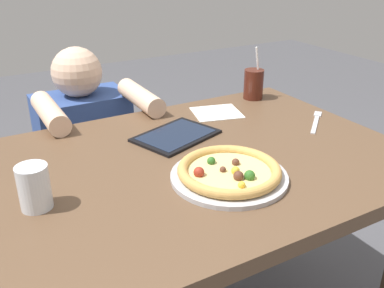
{
  "coord_description": "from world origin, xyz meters",
  "views": [
    {
      "loc": [
        -0.49,
        -0.91,
        1.28
      ],
      "look_at": [
        0.04,
        0.03,
        0.78
      ],
      "focal_mm": 40.23,
      "sensor_mm": 36.0,
      "label": 1
    }
  ],
  "objects_px": {
    "fork": "(316,121)",
    "tablet": "(176,136)",
    "water_cup_clear": "(34,186)",
    "diner_seated": "(88,168)",
    "pizza_near": "(229,173)",
    "drink_cup_colored": "(254,84)"
  },
  "relations": [
    {
      "from": "water_cup_clear",
      "to": "fork",
      "type": "bearing_deg",
      "value": 4.68
    },
    {
      "from": "drink_cup_colored",
      "to": "diner_seated",
      "type": "xyz_separation_m",
      "value": [
        -0.57,
        0.35,
        -0.37
      ]
    },
    {
      "from": "pizza_near",
      "to": "drink_cup_colored",
      "type": "relative_size",
      "value": 1.5
    },
    {
      "from": "drink_cup_colored",
      "to": "fork",
      "type": "height_order",
      "value": "drink_cup_colored"
    },
    {
      "from": "water_cup_clear",
      "to": "diner_seated",
      "type": "distance_m",
      "value": 0.86
    },
    {
      "from": "pizza_near",
      "to": "drink_cup_colored",
      "type": "height_order",
      "value": "drink_cup_colored"
    },
    {
      "from": "drink_cup_colored",
      "to": "tablet",
      "type": "relative_size",
      "value": 0.69
    },
    {
      "from": "drink_cup_colored",
      "to": "pizza_near",
      "type": "bearing_deg",
      "value": -132.13
    },
    {
      "from": "water_cup_clear",
      "to": "diner_seated",
      "type": "xyz_separation_m",
      "value": [
        0.3,
        0.72,
        -0.37
      ]
    },
    {
      "from": "pizza_near",
      "to": "fork",
      "type": "height_order",
      "value": "pizza_near"
    },
    {
      "from": "tablet",
      "to": "water_cup_clear",
      "type": "bearing_deg",
      "value": -156.94
    },
    {
      "from": "pizza_near",
      "to": "diner_seated",
      "type": "height_order",
      "value": "diner_seated"
    },
    {
      "from": "pizza_near",
      "to": "tablet",
      "type": "height_order",
      "value": "pizza_near"
    },
    {
      "from": "fork",
      "to": "diner_seated",
      "type": "height_order",
      "value": "diner_seated"
    },
    {
      "from": "water_cup_clear",
      "to": "diner_seated",
      "type": "bearing_deg",
      "value": 67.0
    },
    {
      "from": "tablet",
      "to": "diner_seated",
      "type": "distance_m",
      "value": 0.63
    },
    {
      "from": "water_cup_clear",
      "to": "tablet",
      "type": "xyz_separation_m",
      "value": [
        0.45,
        0.19,
        -0.05
      ]
    },
    {
      "from": "pizza_near",
      "to": "tablet",
      "type": "relative_size",
      "value": 1.04
    },
    {
      "from": "fork",
      "to": "pizza_near",
      "type": "bearing_deg",
      "value": -159.11
    },
    {
      "from": "drink_cup_colored",
      "to": "tablet",
      "type": "bearing_deg",
      "value": -157.06
    },
    {
      "from": "tablet",
      "to": "diner_seated",
      "type": "relative_size",
      "value": 0.3
    },
    {
      "from": "fork",
      "to": "tablet",
      "type": "xyz_separation_m",
      "value": [
        -0.46,
        0.12,
        0.0
      ]
    }
  ]
}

